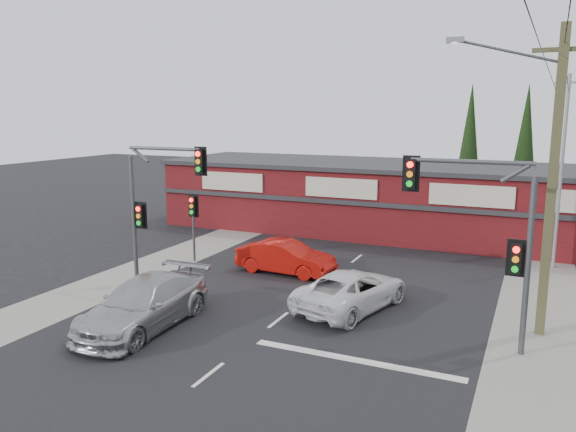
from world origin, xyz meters
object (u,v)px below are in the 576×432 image
at_px(white_suv, 352,290).
at_px(utility_pole, 548,173).
at_px(silver_suv, 144,304).
at_px(shop_building, 377,196).
at_px(red_sedan, 286,257).

relative_size(white_suv, utility_pole, 0.53).
distance_m(silver_suv, shop_building, 19.23).
distance_m(white_suv, red_sedan, 5.33).
distance_m(white_suv, silver_suv, 7.59).
bearing_deg(shop_building, silver_suv, -98.84).
bearing_deg(white_suv, red_sedan, -23.06).
relative_size(white_suv, silver_suv, 0.92).
relative_size(silver_suv, shop_building, 0.21).
height_order(shop_building, utility_pole, utility_pole).
bearing_deg(red_sedan, utility_pole, -102.61).
bearing_deg(utility_pole, shop_building, 123.76).
relative_size(white_suv, red_sedan, 1.15).
xyz_separation_m(red_sedan, utility_pole, (10.59, -3.03, 4.64)).
bearing_deg(red_sedan, silver_suv, 171.21).
bearing_deg(shop_building, red_sedan, -96.41).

